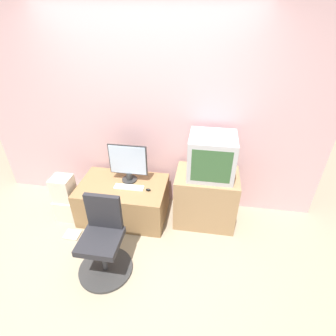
{
  "coord_description": "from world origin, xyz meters",
  "views": [
    {
      "loc": [
        0.73,
        -1.67,
        2.46
      ],
      "look_at": [
        0.3,
        0.98,
        0.74
      ],
      "focal_mm": 28.0,
      "sensor_mm": 36.0,
      "label": 1
    }
  ],
  "objects_px": {
    "crt_tv": "(212,156)",
    "office_chair": "(103,244)",
    "main_monitor": "(128,163)",
    "keyboard": "(129,187)",
    "cardboard_box_lower": "(68,207)",
    "mouse": "(148,190)",
    "book": "(72,235)"
  },
  "relations": [
    {
      "from": "book",
      "to": "keyboard",
      "type": "bearing_deg",
      "value": 34.4
    },
    {
      "from": "keyboard",
      "to": "office_chair",
      "type": "xyz_separation_m",
      "value": [
        -0.05,
        -0.8,
        -0.15
      ]
    },
    {
      "from": "main_monitor",
      "to": "crt_tv",
      "type": "xyz_separation_m",
      "value": [
        1.02,
        -0.02,
        0.2
      ]
    },
    {
      "from": "crt_tv",
      "to": "cardboard_box_lower",
      "type": "bearing_deg",
      "value": -172.08
    },
    {
      "from": "mouse",
      "to": "crt_tv",
      "type": "bearing_deg",
      "value": 13.01
    },
    {
      "from": "mouse",
      "to": "cardboard_box_lower",
      "type": "height_order",
      "value": "mouse"
    },
    {
      "from": "keyboard",
      "to": "office_chair",
      "type": "bearing_deg",
      "value": -93.73
    },
    {
      "from": "mouse",
      "to": "office_chair",
      "type": "relative_size",
      "value": 0.07
    },
    {
      "from": "keyboard",
      "to": "main_monitor",
      "type": "bearing_deg",
      "value": 102.94
    },
    {
      "from": "main_monitor",
      "to": "keyboard",
      "type": "height_order",
      "value": "main_monitor"
    },
    {
      "from": "main_monitor",
      "to": "crt_tv",
      "type": "distance_m",
      "value": 1.04
    },
    {
      "from": "main_monitor",
      "to": "cardboard_box_lower",
      "type": "xyz_separation_m",
      "value": [
        -0.8,
        -0.27,
        -0.6
      ]
    },
    {
      "from": "main_monitor",
      "to": "mouse",
      "type": "relative_size",
      "value": 8.43
    },
    {
      "from": "mouse",
      "to": "main_monitor",
      "type": "bearing_deg",
      "value": 147.19
    },
    {
      "from": "crt_tv",
      "to": "office_chair",
      "type": "distance_m",
      "value": 1.52
    },
    {
      "from": "keyboard",
      "to": "cardboard_box_lower",
      "type": "relative_size",
      "value": 1.23
    },
    {
      "from": "office_chair",
      "to": "cardboard_box_lower",
      "type": "xyz_separation_m",
      "value": [
        -0.78,
        0.69,
        -0.2
      ]
    },
    {
      "from": "office_chair",
      "to": "book",
      "type": "distance_m",
      "value": 0.77
    },
    {
      "from": "main_monitor",
      "to": "office_chair",
      "type": "xyz_separation_m",
      "value": [
        -0.01,
        -0.96,
        -0.4
      ]
    },
    {
      "from": "book",
      "to": "mouse",
      "type": "bearing_deg",
      "value": 24.75
    },
    {
      "from": "main_monitor",
      "to": "crt_tv",
      "type": "relative_size",
      "value": 0.96
    },
    {
      "from": "main_monitor",
      "to": "office_chair",
      "type": "height_order",
      "value": "main_monitor"
    },
    {
      "from": "crt_tv",
      "to": "main_monitor",
      "type": "bearing_deg",
      "value": 178.87
    },
    {
      "from": "keyboard",
      "to": "crt_tv",
      "type": "bearing_deg",
      "value": 8.22
    },
    {
      "from": "keyboard",
      "to": "office_chair",
      "type": "height_order",
      "value": "office_chair"
    },
    {
      "from": "keyboard",
      "to": "cardboard_box_lower",
      "type": "bearing_deg",
      "value": -172.43
    },
    {
      "from": "office_chair",
      "to": "cardboard_box_lower",
      "type": "distance_m",
      "value": 1.06
    },
    {
      "from": "keyboard",
      "to": "book",
      "type": "relative_size",
      "value": 1.96
    },
    {
      "from": "main_monitor",
      "to": "office_chair",
      "type": "distance_m",
      "value": 1.04
    },
    {
      "from": "keyboard",
      "to": "cardboard_box_lower",
      "type": "height_order",
      "value": "keyboard"
    },
    {
      "from": "mouse",
      "to": "office_chair",
      "type": "distance_m",
      "value": 0.84
    },
    {
      "from": "mouse",
      "to": "office_chair",
      "type": "bearing_deg",
      "value": -111.66
    }
  ]
}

